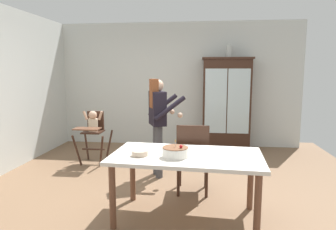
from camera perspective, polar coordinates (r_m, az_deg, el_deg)
name	(u,v)px	position (r m, az deg, el deg)	size (l,w,h in m)	color
ground_plane	(161,188)	(4.38, -1.32, -13.73)	(6.24, 6.24, 0.00)	brown
wall_back	(178,85)	(6.68, 1.82, 5.77)	(5.32, 0.06, 2.70)	silver
china_cabinet	(226,104)	(6.44, 11.00, 2.14)	(1.04, 0.48, 1.93)	#382116
ceramic_vase	(229,52)	(6.42, 11.55, 11.73)	(0.13, 0.13, 0.27)	#B2B7B2
high_chair_with_toddler	(93,127)	(5.52, -14.08, -2.28)	(0.58, 0.68, 0.95)	#382116
adult_person	(158,115)	(4.64, -1.91, -0.07)	(0.64, 0.63, 1.53)	#47474C
dining_table	(186,162)	(3.35, 3.51, -8.95)	(1.69, 1.00, 0.74)	silver
birthday_cake	(175,152)	(3.21, 1.40, -7.05)	(0.28, 0.28, 0.19)	white
serving_bowl	(140,153)	(3.28, -5.39, -7.22)	(0.18, 0.18, 0.06)	#C6AD93
dining_chair_far_side	(193,154)	(4.02, 4.72, -7.44)	(0.45, 0.45, 0.96)	#382116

